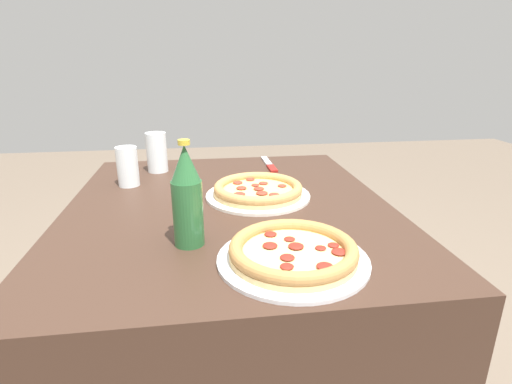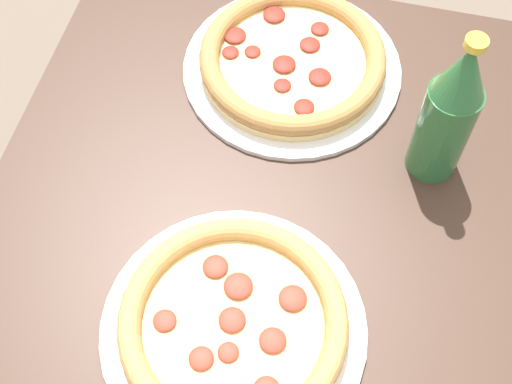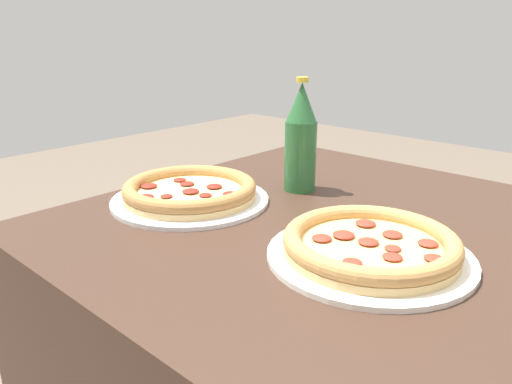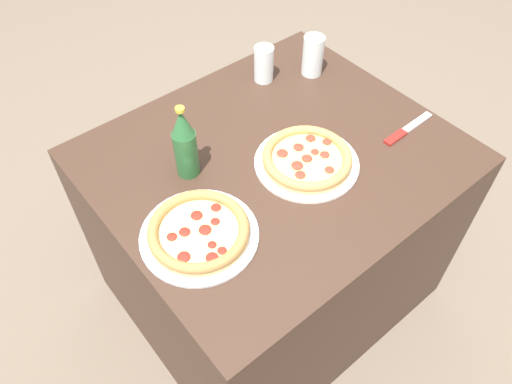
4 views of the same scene
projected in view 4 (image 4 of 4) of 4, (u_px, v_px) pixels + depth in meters
The scene contains 8 objects.
ground_plane at pixel (270, 285), 1.99m from camera, with size 8.00×8.00×0.00m, color #6B5B4C.
table at pixel (272, 230), 1.72m from camera, with size 1.00×0.87×0.74m.
pizza_veggie at pixel (307, 159), 1.40m from camera, with size 0.30×0.30×0.04m.
pizza_salami at pixel (199, 232), 1.23m from camera, with size 0.30×0.30×0.04m.
glass_red_wine at pixel (264, 65), 1.63m from camera, with size 0.06×0.06×0.12m.
glass_iced_tea at pixel (313, 56), 1.65m from camera, with size 0.07×0.07×0.13m.
beer_bottle at pixel (185, 144), 1.31m from camera, with size 0.06×0.06×0.23m.
knife at pixel (406, 130), 1.50m from camera, with size 0.21×0.03×0.01m.
Camera 4 is at (-0.69, -0.76, 1.75)m, focal length 35.00 mm.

